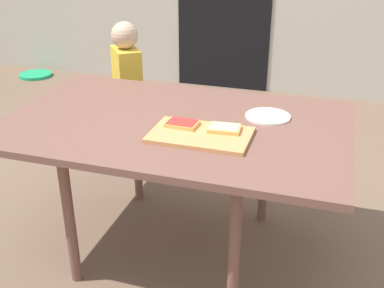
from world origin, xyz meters
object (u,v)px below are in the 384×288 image
cutting_board (200,135)px  pizza_slice_far_right (224,128)px  garden_hose_coil (36,75)px  plate_white_right (268,116)px  dining_table (176,132)px  pizza_slice_far_left (182,124)px  child_left (128,90)px

cutting_board → pizza_slice_far_right: size_ratio=2.94×
garden_hose_coil → cutting_board: bearing=-43.6°
cutting_board → plate_white_right: bearing=51.7°
dining_table → cutting_board: 0.21m
pizza_slice_far_left → dining_table: bearing=126.4°
pizza_slice_far_left → pizza_slice_far_right: bearing=1.3°
dining_table → pizza_slice_far_left: bearing=-53.6°
garden_hose_coil → dining_table: bearing=-43.8°
child_left → plate_white_right: bearing=-29.9°
dining_table → plate_white_right: (0.39, 0.17, 0.06)m
cutting_board → plate_white_right: (0.24, 0.30, -0.00)m
cutting_board → child_left: bearing=130.5°
pizza_slice_far_left → garden_hose_coil: pizza_slice_far_left is taller
plate_white_right → garden_hose_coil: plate_white_right is taller
cutting_board → garden_hose_coil: 3.61m
dining_table → garden_hose_coil: bearing=136.2°
cutting_board → child_left: size_ratio=0.43×
dining_table → cutting_board: bearing=-39.9°
pizza_slice_far_right → garden_hose_coil: 3.64m
dining_table → child_left: 0.93m
cutting_board → pizza_slice_far_right: pizza_slice_far_right is taller
pizza_slice_far_left → cutting_board: bearing=-27.9°
dining_table → garden_hose_coil: 3.40m
plate_white_right → garden_hose_coil: 3.60m
pizza_slice_far_right → child_left: (-0.82, 0.80, -0.17)m
pizza_slice_far_right → plate_white_right: 0.28m
cutting_board → child_left: child_left is taller
plate_white_right → pizza_slice_far_left: bearing=-143.6°
pizza_slice_far_right → plate_white_right: bearing=58.7°
child_left → garden_hose_coil: 2.49m
cutting_board → garden_hose_coil: size_ratio=1.22×
pizza_slice_far_right → child_left: 1.16m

